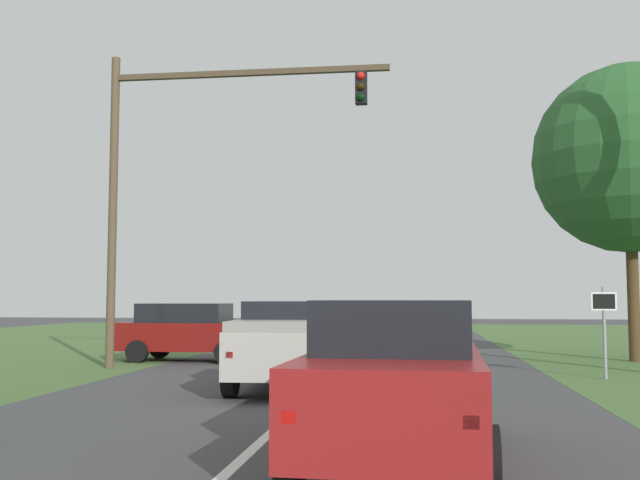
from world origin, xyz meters
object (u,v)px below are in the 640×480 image
Objects in this scene: pickup_truck_lead at (292,343)px; oak_tree_right at (629,159)px; traffic_light at (179,161)px; keep_moving_sign at (604,320)px; crossing_suv_far at (190,331)px; red_suv_near at (397,376)px.

oak_tree_right is at bearing 41.29° from pickup_truck_lead.
traffic_light is 3.98× the size of keep_moving_sign.
pickup_truck_lead is 7.99m from crossing_suv_far.
crossing_suv_far is (-11.58, 3.81, -0.49)m from keep_moving_sign.
traffic_light is (-3.91, 3.99, 4.83)m from pickup_truck_lead.
traffic_light is 5.59m from crossing_suv_far.
red_suv_near reaches higher than pickup_truck_lead.
traffic_light is 13.95m from oak_tree_right.
keep_moving_sign is 12.20m from crossing_suv_far.
red_suv_near is 7.27m from pickup_truck_lead.
pickup_truck_lead is at bearing 109.66° from red_suv_near.
traffic_light reaches higher than pickup_truck_lead.
red_suv_near is at bearing -59.63° from traffic_light.
oak_tree_right is at bearing 17.71° from traffic_light.
oak_tree_right is (6.93, 15.08, 5.33)m from red_suv_near.
red_suv_near is 15.16m from crossing_suv_far.
pickup_truck_lead is at bearing -158.18° from keep_moving_sign.
oak_tree_right is (2.17, 5.35, 4.92)m from keep_moving_sign.
pickup_truck_lead is 13.58m from oak_tree_right.
pickup_truck_lead is at bearing -56.83° from crossing_suv_far.
oak_tree_right reaches higher than keep_moving_sign.
crossing_suv_far is at bearing 99.82° from traffic_light.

